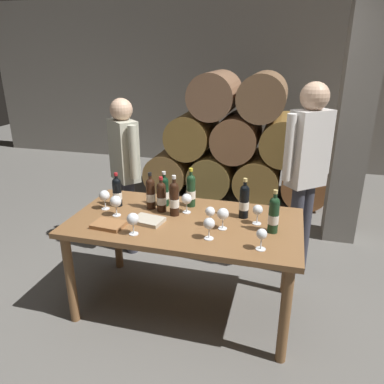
{
  "coord_description": "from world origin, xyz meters",
  "views": [
    {
      "loc": [
        0.7,
        -2.39,
        1.94
      ],
      "look_at": [
        0.0,
        0.2,
        0.91
      ],
      "focal_mm": 34.57,
      "sensor_mm": 36.0,
      "label": 1
    }
  ],
  "objects_px": {
    "wine_glass_0": "(116,202)",
    "wine_glass_4": "(104,196)",
    "wine_glass_6": "(133,219)",
    "wine_glass_8": "(210,212)",
    "wine_bottle_3": "(161,196)",
    "wine_bottle_0": "(117,192)",
    "wine_glass_3": "(223,214)",
    "wine_glass_2": "(187,199)",
    "taster_seated_left": "(125,164)",
    "wine_bottle_4": "(164,191)",
    "wine_bottle_1": "(274,214)",
    "wine_glass_7": "(262,235)",
    "wine_bottle_6": "(174,198)",
    "wine_glass_1": "(209,224)",
    "dining_table": "(185,231)",
    "wine_bottle_7": "(191,190)",
    "wine_bottle_2": "(244,201)",
    "leather_ledger": "(148,220)",
    "sommelier_presenting": "(307,164)",
    "wine_bottle_5": "(151,193)",
    "wine_glass_5": "(258,211)",
    "tasting_notebook": "(109,225)"
  },
  "relations": [
    {
      "from": "wine_bottle_3",
      "to": "leather_ledger",
      "type": "bearing_deg",
      "value": -97.8
    },
    {
      "from": "wine_glass_0",
      "to": "wine_glass_4",
      "type": "bearing_deg",
      "value": 147.08
    },
    {
      "from": "wine_bottle_1",
      "to": "wine_bottle_5",
      "type": "xyz_separation_m",
      "value": [
        -0.96,
        0.17,
        -0.0
      ]
    },
    {
      "from": "wine_glass_2",
      "to": "taster_seated_left",
      "type": "height_order",
      "value": "taster_seated_left"
    },
    {
      "from": "wine_glass_0",
      "to": "wine_bottle_4",
      "type": "bearing_deg",
      "value": 44.73
    },
    {
      "from": "wine_bottle_0",
      "to": "wine_glass_4",
      "type": "xyz_separation_m",
      "value": [
        -0.07,
        -0.09,
        -0.01
      ]
    },
    {
      "from": "wine_glass_0",
      "to": "wine_glass_7",
      "type": "xyz_separation_m",
      "value": [
        1.11,
        -0.24,
        -0.01
      ]
    },
    {
      "from": "dining_table",
      "to": "sommelier_presenting",
      "type": "height_order",
      "value": "sommelier_presenting"
    },
    {
      "from": "wine_glass_3",
      "to": "wine_glass_5",
      "type": "xyz_separation_m",
      "value": [
        0.23,
        0.14,
        -0.01
      ]
    },
    {
      "from": "wine_bottle_1",
      "to": "wine_bottle_6",
      "type": "xyz_separation_m",
      "value": [
        -0.74,
        0.1,
        0.0
      ]
    },
    {
      "from": "wine_glass_3",
      "to": "wine_bottle_7",
      "type": "bearing_deg",
      "value": 133.61
    },
    {
      "from": "wine_glass_6",
      "to": "wine_glass_7",
      "type": "bearing_deg",
      "value": 1.03
    },
    {
      "from": "dining_table",
      "to": "wine_glass_8",
      "type": "height_order",
      "value": "wine_glass_8"
    },
    {
      "from": "wine_bottle_3",
      "to": "wine_glass_0",
      "type": "height_order",
      "value": "wine_bottle_3"
    },
    {
      "from": "wine_bottle_6",
      "to": "wine_glass_6",
      "type": "distance_m",
      "value": 0.42
    },
    {
      "from": "wine_bottle_1",
      "to": "wine_glass_7",
      "type": "height_order",
      "value": "wine_bottle_1"
    },
    {
      "from": "wine_glass_6",
      "to": "wine_glass_8",
      "type": "relative_size",
      "value": 1.08
    },
    {
      "from": "wine_glass_1",
      "to": "wine_glass_2",
      "type": "distance_m",
      "value": 0.46
    },
    {
      "from": "wine_bottle_1",
      "to": "wine_glass_7",
      "type": "xyz_separation_m",
      "value": [
        -0.06,
        -0.27,
        -0.03
      ]
    },
    {
      "from": "wine_bottle_0",
      "to": "wine_bottle_3",
      "type": "xyz_separation_m",
      "value": [
        0.38,
        -0.01,
        0.0
      ]
    },
    {
      "from": "wine_bottle_0",
      "to": "wine_glass_3",
      "type": "distance_m",
      "value": 0.92
    },
    {
      "from": "wine_glass_5",
      "to": "leather_ledger",
      "type": "xyz_separation_m",
      "value": [
        -0.77,
        -0.18,
        -0.09
      ]
    },
    {
      "from": "wine_glass_2",
      "to": "wine_bottle_5",
      "type": "bearing_deg",
      "value": 178.31
    },
    {
      "from": "wine_glass_8",
      "to": "dining_table",
      "type": "bearing_deg",
      "value": 168.78
    },
    {
      "from": "wine_glass_2",
      "to": "wine_bottle_0",
      "type": "bearing_deg",
      "value": -178.66
    },
    {
      "from": "tasting_notebook",
      "to": "wine_bottle_7",
      "type": "bearing_deg",
      "value": 51.97
    },
    {
      "from": "wine_bottle_2",
      "to": "wine_glass_2",
      "type": "height_order",
      "value": "wine_bottle_2"
    },
    {
      "from": "wine_bottle_4",
      "to": "wine_bottle_7",
      "type": "xyz_separation_m",
      "value": [
        0.21,
        0.04,
        0.01
      ]
    },
    {
      "from": "wine_glass_6",
      "to": "wine_glass_8",
      "type": "height_order",
      "value": "wine_glass_6"
    },
    {
      "from": "dining_table",
      "to": "wine_glass_2",
      "type": "height_order",
      "value": "wine_glass_2"
    },
    {
      "from": "wine_glass_0",
      "to": "taster_seated_left",
      "type": "relative_size",
      "value": 0.1
    },
    {
      "from": "dining_table",
      "to": "sommelier_presenting",
      "type": "xyz_separation_m",
      "value": [
        0.86,
        0.75,
        0.37
      ]
    },
    {
      "from": "leather_ledger",
      "to": "sommelier_presenting",
      "type": "relative_size",
      "value": 0.13
    },
    {
      "from": "taster_seated_left",
      "to": "wine_bottle_1",
      "type": "bearing_deg",
      "value": -27.3
    },
    {
      "from": "wine_bottle_3",
      "to": "wine_glass_7",
      "type": "bearing_deg",
      "value": -26.79
    },
    {
      "from": "dining_table",
      "to": "wine_bottle_1",
      "type": "height_order",
      "value": "wine_bottle_1"
    },
    {
      "from": "wine_bottle_0",
      "to": "wine_bottle_2",
      "type": "height_order",
      "value": "wine_bottle_2"
    },
    {
      "from": "wine_bottle_4",
      "to": "wine_glass_2",
      "type": "relative_size",
      "value": 1.86
    },
    {
      "from": "wine_bottle_2",
      "to": "tasting_notebook",
      "type": "distance_m",
      "value": 1.0
    },
    {
      "from": "wine_bottle_7",
      "to": "leather_ledger",
      "type": "xyz_separation_m",
      "value": [
        -0.22,
        -0.38,
        -0.12
      ]
    },
    {
      "from": "wine_bottle_4",
      "to": "taster_seated_left",
      "type": "relative_size",
      "value": 0.19
    },
    {
      "from": "wine_glass_2",
      "to": "wine_glass_3",
      "type": "bearing_deg",
      "value": -32.49
    },
    {
      "from": "wine_bottle_6",
      "to": "leather_ledger",
      "type": "distance_m",
      "value": 0.26
    },
    {
      "from": "wine_bottle_4",
      "to": "leather_ledger",
      "type": "relative_size",
      "value": 1.31
    },
    {
      "from": "dining_table",
      "to": "wine_glass_6",
      "type": "relative_size",
      "value": 10.81
    },
    {
      "from": "wine_glass_0",
      "to": "wine_glass_5",
      "type": "bearing_deg",
      "value": 7.22
    },
    {
      "from": "wine_bottle_7",
      "to": "wine_bottle_2",
      "type": "bearing_deg",
      "value": -13.68
    },
    {
      "from": "wine_bottle_1",
      "to": "wine_glass_3",
      "type": "distance_m",
      "value": 0.35
    },
    {
      "from": "sommelier_presenting",
      "to": "wine_bottle_1",
      "type": "bearing_deg",
      "value": -105.69
    },
    {
      "from": "wine_glass_2",
      "to": "wine_glass_8",
      "type": "height_order",
      "value": "wine_glass_2"
    }
  ]
}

